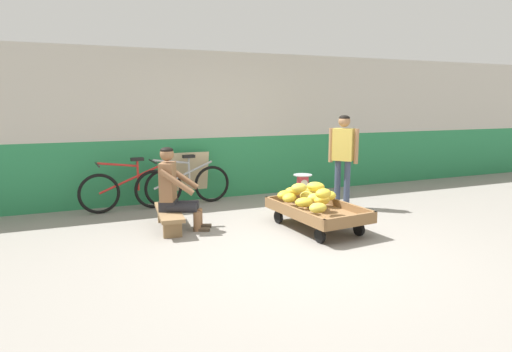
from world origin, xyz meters
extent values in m
plane|color=gray|center=(0.00, 0.00, 0.00)|extent=(80.00, 80.00, 0.00)
cube|color=#287F4C|center=(0.00, 3.22, 0.55)|extent=(16.00, 0.30, 1.11)
cube|color=#B7B2A8|center=(0.00, 3.22, 1.86)|extent=(16.00, 0.30, 1.51)
cube|color=brown|center=(0.63, 0.66, 0.23)|extent=(0.97, 1.51, 0.05)
cube|color=brown|center=(0.23, 0.62, 0.31)|extent=(0.18, 1.44, 0.10)
cube|color=brown|center=(1.03, 0.69, 0.31)|extent=(0.18, 1.44, 0.10)
cube|color=brown|center=(0.57, 1.35, 0.31)|extent=(0.84, 0.12, 0.10)
cube|color=brown|center=(0.70, -0.04, 0.31)|extent=(0.84, 0.12, 0.10)
cylinder|color=black|center=(0.27, 1.13, 0.09)|extent=(0.07, 0.18, 0.18)
cylinder|color=black|center=(0.90, 1.19, 0.09)|extent=(0.07, 0.18, 0.18)
cylinder|color=black|center=(0.37, 0.12, 0.09)|extent=(0.07, 0.18, 0.18)
cylinder|color=black|center=(0.99, 0.18, 0.09)|extent=(0.07, 0.18, 0.18)
ellipsoid|color=gold|center=(0.32, 0.87, 0.42)|extent=(0.30, 0.29, 0.13)
ellipsoid|color=gold|center=(0.65, 0.57, 0.42)|extent=(0.28, 0.23, 0.13)
ellipsoid|color=gold|center=(0.38, 0.22, 0.42)|extent=(0.26, 0.20, 0.13)
ellipsoid|color=yellow|center=(0.63, 0.73, 0.42)|extent=(0.24, 0.19, 0.13)
ellipsoid|color=yellow|center=(0.62, 0.91, 0.42)|extent=(0.28, 0.24, 0.13)
ellipsoid|color=gold|center=(0.56, 1.24, 0.42)|extent=(0.29, 0.25, 0.13)
ellipsoid|color=yellow|center=(0.87, 1.25, 0.42)|extent=(0.28, 0.25, 0.13)
ellipsoid|color=yellow|center=(0.90, 0.78, 0.42)|extent=(0.30, 0.28, 0.13)
ellipsoid|color=gold|center=(0.33, 1.06, 0.42)|extent=(0.29, 0.26, 0.13)
ellipsoid|color=gold|center=(0.37, 0.55, 0.42)|extent=(0.27, 0.22, 0.13)
ellipsoid|color=gold|center=(0.74, 0.90, 0.55)|extent=(0.29, 0.26, 0.13)
ellipsoid|color=gold|center=(0.58, 0.41, 0.56)|extent=(0.28, 0.24, 0.13)
ellipsoid|color=gold|center=(0.45, 0.85, 0.56)|extent=(0.26, 0.20, 0.13)
ellipsoid|color=gold|center=(0.74, 0.87, 0.55)|extent=(0.30, 0.27, 0.13)
cube|color=olive|center=(-1.25, 1.44, 0.24)|extent=(0.39, 1.12, 0.05)
cube|color=olive|center=(-1.22, 1.82, 0.11)|extent=(0.25, 0.10, 0.22)
cube|color=olive|center=(-1.29, 1.05, 0.11)|extent=(0.25, 0.10, 0.22)
cylinder|color=brown|center=(-0.85, 1.36, 0.14)|extent=(0.10, 0.10, 0.27)
cube|color=#4C3D2D|center=(-0.79, 1.34, 0.02)|extent=(0.24, 0.17, 0.04)
cylinder|color=#232328|center=(-1.03, 1.44, 0.32)|extent=(0.42, 0.28, 0.13)
cylinder|color=brown|center=(-0.92, 1.20, 0.14)|extent=(0.10, 0.10, 0.27)
cube|color=#4C3D2D|center=(-0.87, 1.17, 0.02)|extent=(0.24, 0.17, 0.04)
cylinder|color=#232328|center=(-1.10, 1.28, 0.32)|extent=(0.42, 0.28, 0.13)
cube|color=#232328|center=(-1.25, 1.44, 0.34)|extent=(0.31, 0.34, 0.14)
cube|color=brown|center=(-1.25, 1.44, 0.67)|extent=(0.29, 0.36, 0.52)
cylinder|color=brown|center=(-1.03, 1.56, 0.70)|extent=(0.46, 0.25, 0.36)
cylinder|color=brown|center=(-1.18, 1.19, 0.70)|extent=(0.46, 0.25, 0.36)
sphere|color=brown|center=(-1.25, 1.44, 1.05)|extent=(0.19, 0.19, 0.19)
ellipsoid|color=black|center=(-1.25, 1.44, 1.10)|extent=(0.17, 0.17, 0.09)
cube|color=gold|center=(0.95, 1.65, 0.15)|extent=(0.36, 0.28, 0.30)
cylinder|color=#28282D|center=(0.95, 1.65, 0.32)|extent=(0.20, 0.20, 0.03)
cube|color=#C6384C|center=(0.95, 1.65, 0.45)|extent=(0.16, 0.10, 0.24)
cylinder|color=white|center=(0.95, 1.60, 0.45)|extent=(0.13, 0.01, 0.13)
cylinder|color=#B2B5BA|center=(0.95, 1.65, 0.58)|extent=(0.30, 0.30, 0.01)
torus|color=black|center=(-2.10, 2.69, 0.32)|extent=(0.64, 0.09, 0.64)
torus|color=black|center=(-1.08, 2.76, 0.32)|extent=(0.64, 0.09, 0.64)
cylinder|color=#AD231E|center=(-1.59, 2.73, 0.52)|extent=(1.03, 0.10, 0.43)
cylinder|color=#AD231E|center=(-1.49, 2.73, 0.56)|extent=(0.04, 0.04, 0.48)
cylinder|color=#AD231E|center=(-1.79, 2.71, 0.76)|extent=(0.62, 0.08, 0.12)
cube|color=black|center=(-1.49, 2.73, 0.83)|extent=(0.21, 0.11, 0.05)
cylinder|color=black|center=(-2.10, 2.69, 0.78)|extent=(0.06, 0.48, 0.03)
torus|color=black|center=(-1.24, 2.73, 0.32)|extent=(0.64, 0.10, 0.64)
torus|color=black|center=(-0.22, 2.81, 0.32)|extent=(0.64, 0.10, 0.64)
cylinder|color=#9EA0A5|center=(-0.73, 2.77, 0.52)|extent=(1.03, 0.11, 0.43)
cylinder|color=#9EA0A5|center=(-0.63, 2.78, 0.56)|extent=(0.04, 0.04, 0.48)
cylinder|color=#9EA0A5|center=(-0.94, 2.75, 0.76)|extent=(0.62, 0.08, 0.12)
cube|color=black|center=(-0.63, 2.78, 0.83)|extent=(0.21, 0.11, 0.05)
cylinder|color=black|center=(-1.24, 2.73, 0.78)|extent=(0.06, 0.48, 0.03)
cube|color=#C6B289|center=(-0.58, 3.03, 0.44)|extent=(0.70, 0.23, 0.88)
cylinder|color=#38425B|center=(1.67, 1.47, 0.40)|extent=(0.10, 0.10, 0.80)
cylinder|color=#38425B|center=(1.57, 1.59, 0.40)|extent=(0.10, 0.10, 0.80)
cube|color=gold|center=(1.62, 1.53, 1.06)|extent=(0.36, 0.37, 0.52)
cylinder|color=#9E704C|center=(1.76, 1.37, 1.04)|extent=(0.07, 0.07, 0.56)
cylinder|color=#9E704C|center=(1.49, 1.69, 1.04)|extent=(0.07, 0.07, 0.56)
sphere|color=#9E704C|center=(1.62, 1.53, 1.44)|extent=(0.19, 0.19, 0.19)
ellipsoid|color=black|center=(1.62, 1.53, 1.49)|extent=(0.17, 0.17, 0.09)
camera|label=1|loc=(-2.35, -4.34, 1.73)|focal=30.20mm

